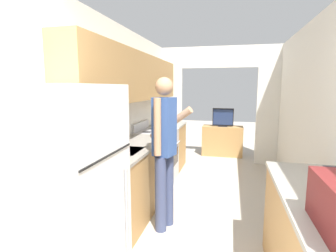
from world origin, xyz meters
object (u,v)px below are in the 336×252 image
(person, at_px, (164,149))
(book_stack, at_px, (334,192))
(television, at_px, (223,118))
(knife, at_px, (168,126))
(refrigerator, at_px, (62,202))
(range_oven, at_px, (157,156))
(tv_cabinet, at_px, (222,141))

(person, height_order, book_stack, person)
(television, xyz_separation_m, knife, (-0.98, -1.51, -0.01))
(refrigerator, relative_size, book_stack, 5.84)
(knife, bearing_deg, television, 91.26)
(range_oven, bearing_deg, tv_cabinet, 63.74)
(range_oven, xyz_separation_m, television, (1.04, 2.07, 0.47))
(refrigerator, height_order, tv_cabinet, refrigerator)
(refrigerator, bearing_deg, person, 71.10)
(tv_cabinet, distance_m, knife, 1.92)
(person, bearing_deg, book_stack, -107.32)
(tv_cabinet, bearing_deg, book_stack, -79.01)
(book_stack, distance_m, television, 4.52)
(refrigerator, distance_m, tv_cabinet, 4.93)
(range_oven, bearing_deg, knife, 83.47)
(tv_cabinet, relative_size, television, 1.94)
(book_stack, height_order, tv_cabinet, book_stack)
(refrigerator, xyz_separation_m, knife, (-0.01, 3.26, 0.08))
(television, relative_size, knife, 1.61)
(range_oven, height_order, knife, range_oven)
(refrigerator, xyz_separation_m, television, (0.97, 4.77, 0.09))
(book_stack, xyz_separation_m, tv_cabinet, (-0.87, 4.48, -0.59))
(person, height_order, knife, person)
(book_stack, bearing_deg, television, 101.10)
(refrigerator, relative_size, television, 3.39)
(range_oven, height_order, person, person)
(refrigerator, relative_size, tv_cabinet, 1.75)
(book_stack, xyz_separation_m, television, (-0.87, 4.44, -0.02))
(refrigerator, relative_size, range_oven, 1.59)
(range_oven, distance_m, person, 1.60)
(range_oven, height_order, television, television)
(refrigerator, distance_m, book_stack, 1.88)
(refrigerator, relative_size, knife, 5.47)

